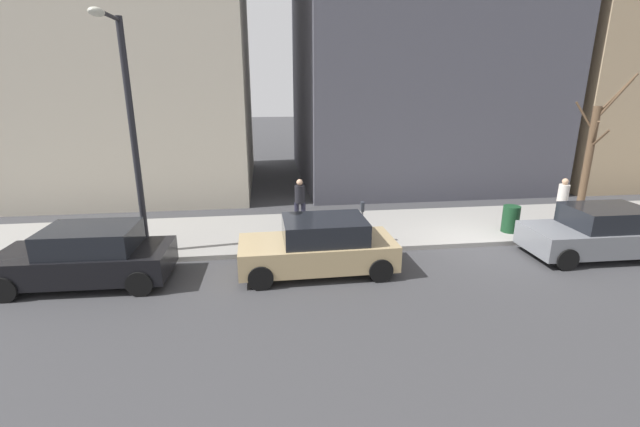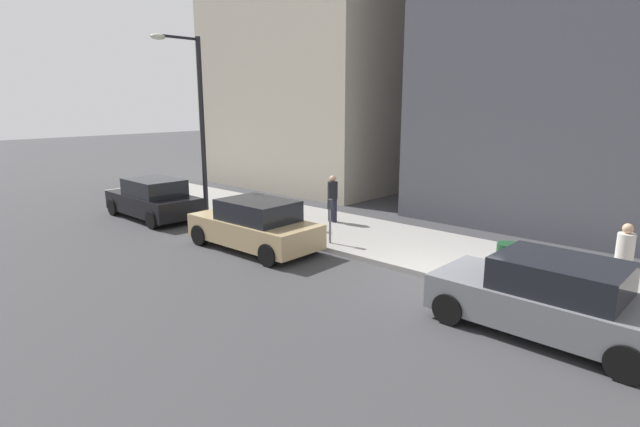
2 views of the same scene
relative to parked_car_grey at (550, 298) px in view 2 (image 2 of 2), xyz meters
name	(u,v)px [view 2 (image 2 of 2)]	position (x,y,z in m)	size (l,w,h in m)	color
ground_plane	(433,281)	(1.13, 3.07, -0.74)	(120.00, 120.00, 0.00)	#38383A
sidewalk	(470,260)	(3.13, 3.07, -0.66)	(4.00, 36.00, 0.15)	gray
parked_car_grey	(550,298)	(0.00, 0.00, 0.00)	(1.97, 4.22, 1.52)	slate
parked_car_tan	(255,225)	(-0.05, 8.43, 0.00)	(1.99, 4.23, 1.52)	tan
parked_car_black	(153,199)	(0.02, 14.41, 0.00)	(2.02, 4.25, 1.52)	black
parking_meter	(330,216)	(1.58, 6.87, 0.24)	(0.14, 0.10, 1.35)	slate
streetlamp	(195,111)	(1.41, 13.39, 3.28)	(1.97, 0.32, 6.50)	black
trash_bin	(508,262)	(2.03, 1.61, -0.14)	(0.56, 0.56, 0.90)	#14381E
pedestrian_near_meter	(624,256)	(2.63, -0.65, 0.35)	(0.36, 0.36, 1.66)	#1E1E2D
pedestrian_midblock	(333,196)	(3.71, 8.63, 0.35)	(0.36, 0.40, 1.66)	#1E1E2D
office_tower_right	(333,17)	(11.81, 15.69, 7.99)	(10.36, 10.36, 17.45)	#BCB29E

